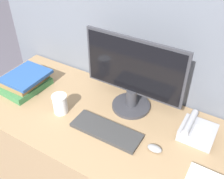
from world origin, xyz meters
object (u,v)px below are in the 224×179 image
mouse (155,148)px  book_stack (25,81)px  keyboard (106,130)px  coffee_cup (60,104)px  monitor (133,77)px  desk_telephone (197,131)px

mouse → book_stack: (-0.93, 0.05, 0.04)m
keyboard → coffee_cup: 0.32m
monitor → coffee_cup: bearing=-143.2°
mouse → book_stack: book_stack is taller
keyboard → mouse: 0.27m
keyboard → book_stack: size_ratio=1.29×
mouse → desk_telephone: (0.15, 0.20, 0.02)m
keyboard → desk_telephone: desk_telephone is taller
desk_telephone → monitor: bearing=174.5°
mouse → desk_telephone: size_ratio=0.42×
mouse → coffee_cup: size_ratio=0.64×
keyboard → mouse: bearing=3.3°
keyboard → monitor: bearing=85.2°
coffee_cup → book_stack: bearing=169.2°
monitor → desk_telephone: monitor is taller
mouse → desk_telephone: 0.25m
monitor → desk_telephone: 0.44m
mouse → desk_telephone: bearing=52.8°
keyboard → book_stack: bearing=174.1°
monitor → desk_telephone: size_ratio=3.25×
coffee_cup → desk_telephone: size_ratio=0.66×
coffee_cup → book_stack: (-0.35, 0.07, -0.01)m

